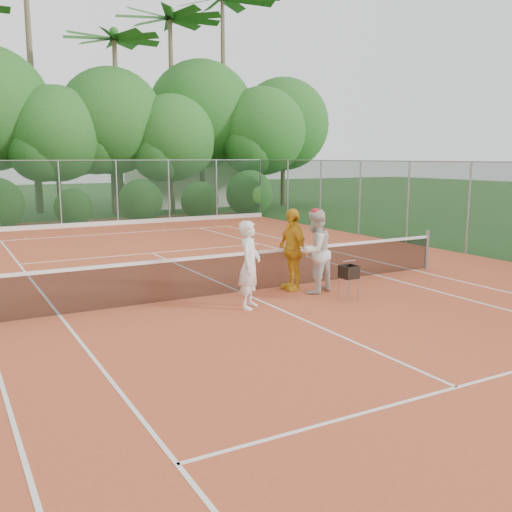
% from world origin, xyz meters
% --- Properties ---
extents(ground, '(120.00, 120.00, 0.00)m').
position_xyz_m(ground, '(0.00, 0.00, 0.00)').
color(ground, '#1E4619').
rests_on(ground, ground).
extents(clay_court, '(18.00, 36.00, 0.02)m').
position_xyz_m(clay_court, '(0.00, 0.00, 0.01)').
color(clay_court, '#BE502C').
rests_on(clay_court, ground).
extents(club_building, '(8.00, 5.00, 3.00)m').
position_xyz_m(club_building, '(9.00, 24.00, 1.50)').
color(club_building, beige).
rests_on(club_building, ground).
extents(tennis_net, '(11.97, 0.10, 1.10)m').
position_xyz_m(tennis_net, '(0.00, 0.00, 0.53)').
color(tennis_net, gray).
rests_on(tennis_net, clay_court).
extents(player_white, '(0.79, 0.79, 1.85)m').
position_xyz_m(player_white, '(-0.49, -1.29, 0.94)').
color(player_white, white).
rests_on(player_white, clay_court).
extents(player_center_grp, '(1.13, 1.00, 1.98)m').
position_xyz_m(player_center_grp, '(1.50, -0.81, 1.00)').
color(player_center_grp, beige).
rests_on(player_center_grp, clay_court).
extents(player_yellow, '(0.55, 1.17, 1.95)m').
position_xyz_m(player_yellow, '(1.21, -0.29, 1.00)').
color(player_yellow, gold).
rests_on(player_yellow, clay_court).
extents(ball_hopper, '(0.34, 0.34, 0.78)m').
position_xyz_m(ball_hopper, '(1.77, -1.75, 0.64)').
color(ball_hopper, gray).
rests_on(ball_hopper, clay_court).
extents(stray_ball_a, '(0.07, 0.07, 0.07)m').
position_xyz_m(stray_ball_a, '(-3.22, 11.87, 0.05)').
color(stray_ball_a, '#C5D331').
rests_on(stray_ball_a, clay_court).
extents(stray_ball_b, '(0.07, 0.07, 0.07)m').
position_xyz_m(stray_ball_b, '(-0.36, 11.63, 0.05)').
color(stray_ball_b, '#BBCB2F').
rests_on(stray_ball_b, clay_court).
extents(stray_ball_c, '(0.07, 0.07, 0.07)m').
position_xyz_m(stray_ball_c, '(2.49, 12.17, 0.05)').
color(stray_ball_c, yellow).
rests_on(stray_ball_c, clay_court).
extents(court_markings, '(11.03, 23.83, 0.01)m').
position_xyz_m(court_markings, '(0.00, 0.00, 0.02)').
color(court_markings, white).
rests_on(court_markings, clay_court).
extents(fence_back, '(18.07, 0.07, 3.00)m').
position_xyz_m(fence_back, '(0.00, 15.00, 1.52)').
color(fence_back, '#19381E').
rests_on(fence_back, clay_court).
extents(tropical_treeline, '(32.10, 8.49, 15.03)m').
position_xyz_m(tropical_treeline, '(1.43, 20.22, 5.11)').
color(tropical_treeline, brown).
rests_on(tropical_treeline, ground).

